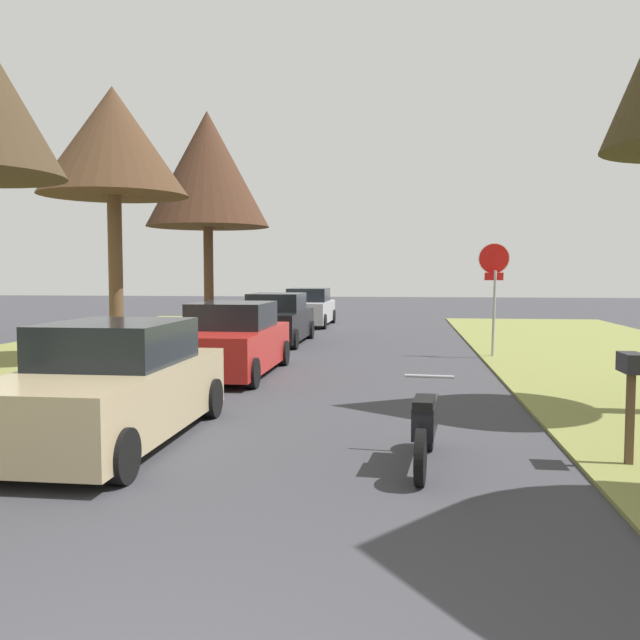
# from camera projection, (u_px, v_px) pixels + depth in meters

# --- Properties ---
(stop_sign_far) EXTENTS (0.81, 0.43, 2.96)m
(stop_sign_far) POSITION_uv_depth(u_px,v_px,m) (494.00, 274.00, 17.55)
(stop_sign_far) COLOR #9EA0A5
(stop_sign_far) RESTS_ON grass_verge_right
(street_tree_left_mid_b) EXTENTS (3.60, 3.60, 6.68)m
(street_tree_left_mid_b) POSITION_uv_depth(u_px,v_px,m) (113.00, 143.00, 16.34)
(street_tree_left_mid_b) COLOR brown
(street_tree_left_mid_b) RESTS_ON grass_verge_left
(street_tree_left_far) EXTENTS (4.23, 4.23, 7.73)m
(street_tree_left_far) POSITION_uv_depth(u_px,v_px,m) (207.00, 170.00, 23.23)
(street_tree_left_far) COLOR #513628
(street_tree_left_far) RESTS_ON grass_verge_left
(parked_sedan_tan) EXTENTS (1.96, 4.41, 1.57)m
(parked_sedan_tan) POSITION_uv_depth(u_px,v_px,m) (112.00, 387.00, 8.85)
(parked_sedan_tan) COLOR tan
(parked_sedan_tan) RESTS_ON ground
(parked_sedan_red) EXTENTS (1.96, 4.41, 1.57)m
(parked_sedan_red) POSITION_uv_depth(u_px,v_px,m) (231.00, 342.00, 14.71)
(parked_sedan_red) COLOR red
(parked_sedan_red) RESTS_ON ground
(parked_sedan_black) EXTENTS (1.96, 4.41, 1.57)m
(parked_sedan_black) POSITION_uv_depth(u_px,v_px,m) (276.00, 320.00, 21.34)
(parked_sedan_black) COLOR black
(parked_sedan_black) RESTS_ON ground
(parked_sedan_silver) EXTENTS (1.96, 4.41, 1.57)m
(parked_sedan_silver) POSITION_uv_depth(u_px,v_px,m) (308.00, 308.00, 28.43)
(parked_sedan_silver) COLOR #BCBCC1
(parked_sedan_silver) RESTS_ON ground
(parked_motorcycle) EXTENTS (0.60, 2.05, 0.97)m
(parked_motorcycle) POSITION_uv_depth(u_px,v_px,m) (425.00, 425.00, 7.71)
(parked_motorcycle) COLOR black
(parked_motorcycle) RESTS_ON ground
(curbside_mailbox) EXTENTS (0.22, 0.44, 1.27)m
(curbside_mailbox) POSITION_uv_depth(u_px,v_px,m) (631.00, 376.00, 7.61)
(curbside_mailbox) COLOR brown
(curbside_mailbox) RESTS_ON grass_verge_right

